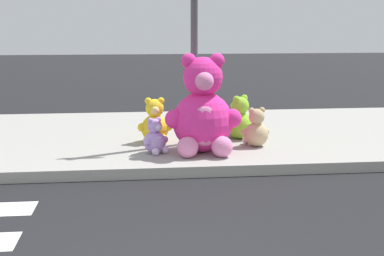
{
  "coord_description": "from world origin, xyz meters",
  "views": [
    {
      "loc": [
        0.09,
        -3.66,
        2.02
      ],
      "look_at": [
        0.88,
        3.6,
        0.55
      ],
      "focal_mm": 49.68,
      "sensor_mm": 36.0,
      "label": 1
    }
  ],
  "objects_px": {
    "plush_teal": "(216,119)",
    "plush_lavender": "(155,139)",
    "plush_pink_large": "(203,113)",
    "plush_tan": "(256,131)",
    "plush_lime": "(239,121)",
    "sign_pole": "(194,33)",
    "plush_yellow": "(155,125)",
    "plush_red": "(199,122)"
  },
  "relations": [
    {
      "from": "plush_teal",
      "to": "plush_yellow",
      "type": "height_order",
      "value": "plush_yellow"
    },
    {
      "from": "plush_pink_large",
      "to": "plush_teal",
      "type": "relative_size",
      "value": 2.81
    },
    {
      "from": "plush_pink_large",
      "to": "plush_teal",
      "type": "bearing_deg",
      "value": 74.05
    },
    {
      "from": "plush_pink_large",
      "to": "plush_yellow",
      "type": "relative_size",
      "value": 2.02
    },
    {
      "from": "plush_red",
      "to": "sign_pole",
      "type": "bearing_deg",
      "value": -104.35
    },
    {
      "from": "plush_pink_large",
      "to": "plush_tan",
      "type": "relative_size",
      "value": 2.38
    },
    {
      "from": "plush_teal",
      "to": "plush_lavender",
      "type": "distance_m",
      "value": 1.88
    },
    {
      "from": "sign_pole",
      "to": "plush_lavender",
      "type": "bearing_deg",
      "value": -136.83
    },
    {
      "from": "plush_teal",
      "to": "plush_yellow",
      "type": "bearing_deg",
      "value": -144.04
    },
    {
      "from": "plush_tan",
      "to": "plush_teal",
      "type": "bearing_deg",
      "value": 108.91
    },
    {
      "from": "plush_yellow",
      "to": "plush_tan",
      "type": "relative_size",
      "value": 1.18
    },
    {
      "from": "sign_pole",
      "to": "plush_lavender",
      "type": "height_order",
      "value": "sign_pole"
    },
    {
      "from": "plush_teal",
      "to": "plush_pink_large",
      "type": "bearing_deg",
      "value": -105.95
    },
    {
      "from": "plush_red",
      "to": "plush_tan",
      "type": "height_order",
      "value": "plush_tan"
    },
    {
      "from": "plush_lime",
      "to": "plush_tan",
      "type": "bearing_deg",
      "value": -74.73
    },
    {
      "from": "sign_pole",
      "to": "plush_lime",
      "type": "bearing_deg",
      "value": 18.19
    },
    {
      "from": "plush_yellow",
      "to": "plush_teal",
      "type": "bearing_deg",
      "value": 35.96
    },
    {
      "from": "plush_pink_large",
      "to": "sign_pole",
      "type": "bearing_deg",
      "value": 95.89
    },
    {
      "from": "plush_teal",
      "to": "plush_red",
      "type": "bearing_deg",
      "value": -134.19
    },
    {
      "from": "plush_lime",
      "to": "plush_lavender",
      "type": "bearing_deg",
      "value": -148.82
    },
    {
      "from": "plush_lime",
      "to": "plush_tan",
      "type": "xyz_separation_m",
      "value": [
        0.15,
        -0.56,
        -0.04
      ]
    },
    {
      "from": "sign_pole",
      "to": "plush_yellow",
      "type": "xyz_separation_m",
      "value": [
        -0.6,
        0.12,
        -1.41
      ]
    },
    {
      "from": "plush_pink_large",
      "to": "plush_lavender",
      "type": "distance_m",
      "value": 0.78
    },
    {
      "from": "plush_lime",
      "to": "plush_lavender",
      "type": "xyz_separation_m",
      "value": [
        -1.39,
        -0.84,
        -0.07
      ]
    },
    {
      "from": "plush_yellow",
      "to": "plush_lavender",
      "type": "xyz_separation_m",
      "value": [
        -0.03,
        -0.71,
        -0.07
      ]
    },
    {
      "from": "plush_lime",
      "to": "plush_red",
      "type": "distance_m",
      "value": 0.69
    },
    {
      "from": "plush_lime",
      "to": "plush_teal",
      "type": "distance_m",
      "value": 0.72
    },
    {
      "from": "plush_yellow",
      "to": "plush_lavender",
      "type": "bearing_deg",
      "value": -92.02
    },
    {
      "from": "plush_red",
      "to": "plush_lavender",
      "type": "xyz_separation_m",
      "value": [
        -0.77,
        -1.14,
        -0.01
      ]
    },
    {
      "from": "plush_yellow",
      "to": "plush_red",
      "type": "bearing_deg",
      "value": 30.26
    },
    {
      "from": "plush_pink_large",
      "to": "plush_lime",
      "type": "distance_m",
      "value": 1.13
    },
    {
      "from": "plush_lime",
      "to": "plush_lavender",
      "type": "relative_size",
      "value": 1.36
    },
    {
      "from": "plush_red",
      "to": "plush_yellow",
      "type": "distance_m",
      "value": 0.87
    },
    {
      "from": "sign_pole",
      "to": "plush_tan",
      "type": "distance_m",
      "value": 1.75
    },
    {
      "from": "plush_lime",
      "to": "plush_yellow",
      "type": "xyz_separation_m",
      "value": [
        -1.36,
        -0.13,
        -0.0
      ]
    },
    {
      "from": "plush_lime",
      "to": "sign_pole",
      "type": "bearing_deg",
      "value": -161.81
    },
    {
      "from": "sign_pole",
      "to": "plush_tan",
      "type": "bearing_deg",
      "value": -18.74
    },
    {
      "from": "plush_pink_large",
      "to": "plush_tan",
      "type": "bearing_deg",
      "value": 18.45
    },
    {
      "from": "plush_pink_large",
      "to": "plush_tan",
      "type": "distance_m",
      "value": 0.95
    },
    {
      "from": "plush_pink_large",
      "to": "plush_red",
      "type": "bearing_deg",
      "value": 85.98
    },
    {
      "from": "sign_pole",
      "to": "plush_teal",
      "type": "xyz_separation_m",
      "value": [
        0.49,
        0.91,
        -1.49
      ]
    },
    {
      "from": "plush_lime",
      "to": "plush_tan",
      "type": "relative_size",
      "value": 1.18
    }
  ]
}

